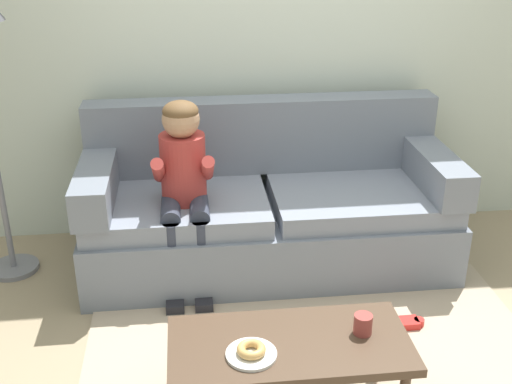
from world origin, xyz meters
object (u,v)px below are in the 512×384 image
object	(u,v)px
coffee_table	(290,350)
mug	(363,324)
person_child	(184,178)
donut	(251,349)
couch	(268,209)
toy_controller	(403,324)

from	to	relation	value
coffee_table	mug	bearing A→B (deg)	4.05
coffee_table	person_child	bearing A→B (deg)	109.61
mug	donut	bearing A→B (deg)	-168.86
couch	donut	size ratio (longest dim) A/B	18.46
couch	coffee_table	distance (m)	1.39
coffee_table	mug	xyz separation A→B (m)	(0.32, 0.02, 0.09)
couch	donut	xyz separation A→B (m)	(-0.26, -1.46, 0.08)
person_child	donut	size ratio (longest dim) A/B	9.18
toy_controller	mug	bearing A→B (deg)	-110.49
donut	couch	bearing A→B (deg)	79.90
coffee_table	toy_controller	bearing A→B (deg)	37.95
person_child	donut	distance (m)	1.29
coffee_table	donut	size ratio (longest dim) A/B	8.52
toy_controller	person_child	bearing A→B (deg)	167.71
person_child	coffee_table	bearing A→B (deg)	-70.39
coffee_table	person_child	distance (m)	1.29
person_child	toy_controller	bearing A→B (deg)	-28.45
donut	toy_controller	bearing A→B (deg)	35.47
person_child	couch	bearing A→B (deg)	22.57
coffee_table	toy_controller	distance (m)	0.97
couch	donut	bearing A→B (deg)	-100.10
toy_controller	couch	bearing A→B (deg)	143.43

